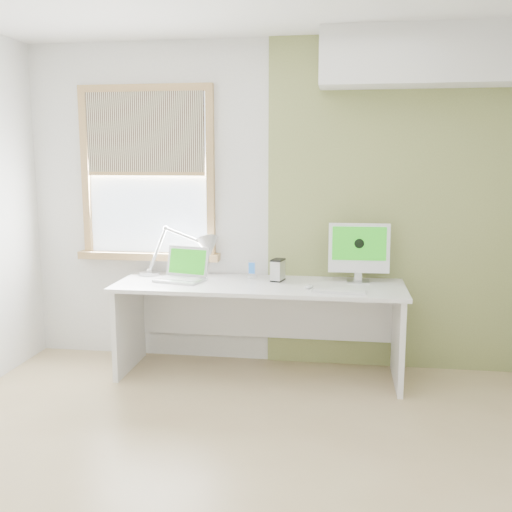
% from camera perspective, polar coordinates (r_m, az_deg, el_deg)
% --- Properties ---
extents(room, '(4.04, 3.54, 2.64)m').
position_cam_1_polar(room, '(3.01, -2.90, 2.37)').
color(room, tan).
rests_on(room, ground).
extents(accent_wall, '(2.00, 0.02, 2.60)m').
position_cam_1_polar(accent_wall, '(4.70, 13.45, 4.70)').
color(accent_wall, olive).
rests_on(accent_wall, room).
extents(soffit, '(1.60, 0.40, 0.42)m').
position_cam_1_polar(soffit, '(4.60, 16.81, 18.22)').
color(soffit, white).
rests_on(soffit, room).
extents(window, '(1.20, 0.14, 1.42)m').
position_cam_1_polar(window, '(4.90, -10.60, 7.85)').
color(window, '#9B7543').
rests_on(window, room).
extents(desk, '(2.20, 0.70, 0.73)m').
position_cam_1_polar(desk, '(4.55, 0.41, -4.96)').
color(desk, white).
rests_on(desk, room).
extents(desk_lamp, '(0.73, 0.29, 0.41)m').
position_cam_1_polar(desk_lamp, '(4.72, -5.77, 0.57)').
color(desk_lamp, silver).
rests_on(desk_lamp, desk).
extents(laptop, '(0.42, 0.37, 0.25)m').
position_cam_1_polar(laptop, '(4.62, -7.10, -1.56)').
color(laptop, silver).
rests_on(laptop, desk).
extents(phone_dock, '(0.08, 0.08, 0.14)m').
position_cam_1_polar(phone_dock, '(4.65, -0.40, -1.69)').
color(phone_dock, silver).
rests_on(phone_dock, desk).
extents(external_drive, '(0.11, 0.15, 0.17)m').
position_cam_1_polar(external_drive, '(4.54, 2.14, -1.38)').
color(external_drive, silver).
rests_on(external_drive, desk).
extents(imac, '(0.47, 0.16, 0.46)m').
position_cam_1_polar(imac, '(4.54, 10.02, 0.66)').
color(imac, silver).
rests_on(imac, desk).
extents(keyboard, '(0.40, 0.14, 0.02)m').
position_cam_1_polar(keyboard, '(4.20, 8.12, -3.46)').
color(keyboard, white).
rests_on(keyboard, desk).
extents(mouse, '(0.09, 0.11, 0.03)m').
position_cam_1_polar(mouse, '(4.30, 5.22, -3.00)').
color(mouse, white).
rests_on(mouse, desk).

